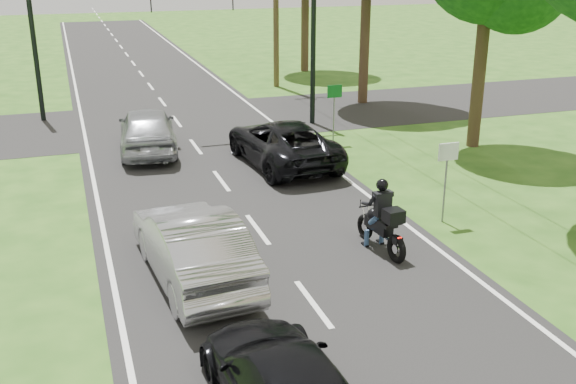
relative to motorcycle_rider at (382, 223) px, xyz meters
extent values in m
plane|color=#264E16|center=(-2.40, -1.87, -0.70)|extent=(140.00, 140.00, 0.00)
cube|color=black|center=(-2.40, 8.13, -0.69)|extent=(8.00, 100.00, 0.01)
cube|color=black|center=(-2.40, 14.13, -0.69)|extent=(60.00, 7.00, 0.01)
torus|color=black|center=(-0.07, 0.77, -0.39)|extent=(0.19, 0.63, 0.62)
torus|color=black|center=(0.06, -0.64, -0.39)|extent=(0.21, 0.69, 0.68)
cube|color=black|center=(-0.02, 0.16, -0.10)|extent=(0.34, 0.91, 0.28)
sphere|color=black|center=(-0.04, 0.39, 0.06)|extent=(0.32, 0.32, 0.32)
cube|color=black|center=(0.01, -0.17, 0.06)|extent=(0.37, 0.54, 0.09)
cube|color=#FF0C07|center=(0.07, -0.74, -0.09)|extent=(0.10, 0.04, 0.05)
cylinder|color=silver|center=(0.18, -0.34, -0.41)|extent=(0.15, 0.76, 0.08)
cylinder|color=black|center=(-0.06, 0.58, 0.23)|extent=(0.58, 0.09, 0.03)
cube|color=black|center=(0.04, -0.45, 0.35)|extent=(0.45, 0.41, 0.30)
cube|color=black|center=(0.00, 0.02, 0.47)|extent=(0.39, 0.24, 0.56)
sphere|color=black|center=(-0.01, 0.09, 0.91)|extent=(0.28, 0.28, 0.28)
cylinder|color=navy|center=(-0.24, 0.31, -0.48)|extent=(0.12, 0.12, 0.42)
cylinder|color=navy|center=(0.17, 0.35, -0.48)|extent=(0.12, 0.12, 0.42)
imported|color=black|center=(-0.09, 7.19, 0.04)|extent=(2.83, 5.44, 1.46)
imported|color=#AAAAAF|center=(-4.43, -0.05, 0.09)|extent=(2.05, 4.86, 1.56)
imported|color=#9DA0A4|center=(-4.07, 10.02, 0.11)|extent=(2.35, 4.86, 1.60)
cylinder|color=black|center=(2.80, 12.13, 2.30)|extent=(0.20, 0.20, 6.00)
cylinder|color=black|center=(-7.60, 16.13, 2.30)|extent=(0.20, 0.20, 6.00)
cylinder|color=slate|center=(2.30, 1.13, 0.30)|extent=(0.05, 0.05, 2.00)
cube|color=silver|center=(2.30, 1.10, 1.20)|extent=(0.55, 0.04, 0.45)
cylinder|color=slate|center=(2.50, 9.13, 0.30)|extent=(0.05, 0.05, 2.00)
cube|color=#0C591E|center=(2.50, 9.10, 1.20)|extent=(0.55, 0.04, 0.45)
cylinder|color=#332316|center=(7.10, 7.13, 2.24)|extent=(0.44, 0.44, 5.88)
cylinder|color=#332316|center=(6.40, 15.13, 2.80)|extent=(0.44, 0.44, 7.00)
cylinder|color=#332316|center=(6.80, 24.13, 2.52)|extent=(0.44, 0.44, 6.44)
camera|label=1|loc=(-6.64, -12.95, 5.94)|focal=42.00mm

